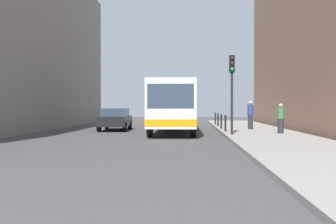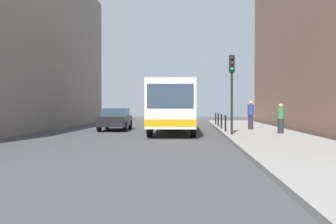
{
  "view_description": "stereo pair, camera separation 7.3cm",
  "coord_description": "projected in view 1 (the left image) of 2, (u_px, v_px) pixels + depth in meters",
  "views": [
    {
      "loc": [
        1.37,
        -22.3,
        1.6
      ],
      "look_at": [
        0.14,
        0.66,
        1.29
      ],
      "focal_mm": 43.33,
      "sensor_mm": 36.0,
      "label": 1
    },
    {
      "loc": [
        1.45,
        -22.3,
        1.6
      ],
      "look_at": [
        0.14,
        0.66,
        1.29
      ],
      "focal_mm": 43.33,
      "sensor_mm": 36.0,
      "label": 2
    }
  ],
  "objects": [
    {
      "name": "bollard_near",
      "position": [
        225.0,
        123.0,
        23.57
      ],
      "size": [
        0.11,
        0.11,
        0.95
      ],
      "primitive_type": "cylinder",
      "color": "black",
      "rests_on": "sidewalk"
    },
    {
      "name": "car_beside_bus",
      "position": [
        115.0,
        119.0,
        27.14
      ],
      "size": [
        2.0,
        4.47,
        1.48
      ],
      "rotation": [
        0.0,
        0.0,
        3.18
      ],
      "color": "black",
      "rests_on": "ground"
    },
    {
      "name": "bus",
      "position": [
        173.0,
        104.0,
        25.08
      ],
      "size": [
        2.69,
        11.06,
        3.0
      ],
      "rotation": [
        0.0,
        0.0,
        3.16
      ],
      "color": "white",
      "rests_on": "ground"
    },
    {
      "name": "bollard_mid",
      "position": [
        221.0,
        121.0,
        26.69
      ],
      "size": [
        0.11,
        0.11,
        0.95
      ],
      "primitive_type": "cylinder",
      "color": "black",
      "rests_on": "sidewalk"
    },
    {
      "name": "bollard_farthest",
      "position": [
        215.0,
        118.0,
        32.94
      ],
      "size": [
        0.11,
        0.11,
        0.95
      ],
      "primitive_type": "cylinder",
      "color": "black",
      "rests_on": "sidewalk"
    },
    {
      "name": "ground_plane",
      "position": [
        165.0,
        135.0,
        22.36
      ],
      "size": [
        80.0,
        80.0,
        0.0
      ],
      "primitive_type": "plane",
      "color": "#424244"
    },
    {
      "name": "sidewalk",
      "position": [
        264.0,
        134.0,
        22.07
      ],
      "size": [
        4.4,
        40.0,
        0.15
      ],
      "primitive_type": "cube",
      "color": "gray",
      "rests_on": "ground"
    },
    {
      "name": "pedestrian_mid_sidewalk",
      "position": [
        250.0,
        115.0,
        25.69
      ],
      "size": [
        0.38,
        0.38,
        1.82
      ],
      "rotation": [
        0.0,
        0.0,
        2.98
      ],
      "color": "#26262D",
      "rests_on": "sidewalk"
    },
    {
      "name": "bollard_far",
      "position": [
        218.0,
        120.0,
        29.82
      ],
      "size": [
        0.11,
        0.11,
        0.95
      ],
      "primitive_type": "cylinder",
      "color": "black",
      "rests_on": "sidewalk"
    },
    {
      "name": "traffic_light",
      "position": [
        232.0,
        79.0,
        20.92
      ],
      "size": [
        0.28,
        0.33,
        4.1
      ],
      "color": "black",
      "rests_on": "sidewalk"
    },
    {
      "name": "pedestrian_near_signal",
      "position": [
        281.0,
        119.0,
        21.82
      ],
      "size": [
        0.38,
        0.38,
        1.61
      ],
      "rotation": [
        0.0,
        0.0,
        4.9
      ],
      "color": "#26262D",
      "rests_on": "sidewalk"
    }
  ]
}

